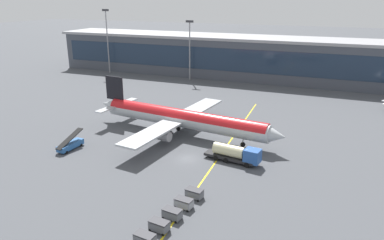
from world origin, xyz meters
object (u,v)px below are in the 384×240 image
Objects in this scene: baggage_cart_4 at (194,193)px; fuel_tanker at (236,154)px; baggage_cart_1 at (159,226)px; belt_loader at (70,145)px; baggage_cart_2 at (172,214)px; baggage_cart_0 at (145,239)px; main_airliner at (182,118)px; baggage_cart_3 at (184,203)px.

fuel_tanker is at bearing 80.84° from baggage_cart_4.
belt_loader is at bearing 148.89° from baggage_cart_1.
baggage_cart_1 is 3.20m from baggage_cart_2.
baggage_cart_2 is at bearing -98.57° from fuel_tanker.
baggage_cart_0 is 1.00× the size of baggage_cart_4.
main_airliner is 24.22m from belt_loader.
baggage_cart_2 is 3.20m from baggage_cart_3.
baggage_cart_1 and baggage_cart_4 have the same top height.
main_airliner is at bearing 147.85° from fuel_tanker.
baggage_cart_2 is at bearing -68.82° from main_airliner.
baggage_cart_2 is (29.64, -14.47, -0.21)m from belt_loader.
baggage_cart_2 is (0.80, 6.35, 0.00)m from baggage_cart_0.
baggage_cart_0 is (28.84, -20.82, -0.21)m from belt_loader.
fuel_tanker is 3.91× the size of baggage_cart_3.
fuel_tanker is at bearing 81.61° from baggage_cart_1.
fuel_tanker is 3.91× the size of baggage_cart_0.
fuel_tanker is 27.87m from baggage_cart_0.
baggage_cart_3 is 1.00× the size of baggage_cart_4.
baggage_cart_4 is (0.80, 6.35, 0.00)m from baggage_cart_2.
baggage_cart_1 is 1.00× the size of baggage_cart_4.
main_airliner is 35.91m from baggage_cart_1.
baggage_cart_0 is 1.00× the size of baggage_cart_2.
belt_loader is at bearing 165.06° from baggage_cart_4.
fuel_tanker is 15.09m from baggage_cart_4.
belt_loader reaches higher than baggage_cart_1.
fuel_tanker is 3.91× the size of baggage_cart_4.
baggage_cart_2 is at bearing -97.19° from baggage_cart_3.
main_airliner reaches higher than fuel_tanker.
baggage_cart_0 is 6.40m from baggage_cart_2.
baggage_cart_4 is (12.70, -24.36, -3.07)m from main_airliner.
belt_loader is 2.47× the size of baggage_cart_0.
baggage_cart_0 is at bearing -35.83° from belt_loader.
baggage_cart_1 is at bearing -98.39° from fuel_tanker.
fuel_tanker is 3.91× the size of baggage_cart_1.
belt_loader is 32.99m from baggage_cart_2.
baggage_cart_1 is at bearing -97.19° from baggage_cart_4.
baggage_cart_1 is (11.50, -33.88, -3.07)m from main_airliner.
baggage_cart_3 is (1.20, 9.52, 0.00)m from baggage_cart_0.
baggage_cart_1 and baggage_cart_2 have the same top height.
baggage_cart_3 is at bearing 82.81° from baggage_cart_2.
baggage_cart_3 is at bearing -65.93° from main_airliner.
main_airliner is 30.31m from baggage_cart_3.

